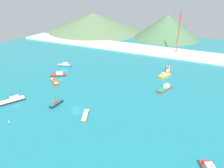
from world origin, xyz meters
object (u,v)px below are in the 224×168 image
fishing_boat_1 (85,115)px  radio_tower (179,32)px  fishing_boat_3 (56,103)px  fishing_boat_6 (164,75)px  fishing_boat_7 (168,69)px  fishing_boat_8 (59,74)px  fishing_boat_4 (165,88)px  fishing_boat_9 (54,81)px  buoy_0 (9,122)px  fishing_boat_2 (13,100)px  fishing_boat_0 (65,65)px

fishing_boat_1 → radio_tower: bearing=81.9°
fishing_boat_3 → fishing_boat_6: (34.66, 53.07, 0.03)m
fishing_boat_7 → fishing_boat_8: 66.24m
fishing_boat_1 → radio_tower: size_ratio=0.26×
fishing_boat_4 → fishing_boat_9: fishing_boat_9 is taller
fishing_boat_1 → fishing_boat_8: fishing_boat_8 is taller
fishing_boat_7 → fishing_boat_1: bearing=-105.3°
buoy_0 → fishing_boat_2: bearing=134.5°
fishing_boat_0 → fishing_boat_2: bearing=-80.3°
fishing_boat_1 → fishing_boat_2: 36.17m
fishing_boat_3 → fishing_boat_7: 72.40m
fishing_boat_1 → radio_tower: 107.48m
fishing_boat_1 → fishing_boat_8: (-37.19, 28.72, 0.29)m
radio_tower → fishing_boat_1: bearing=-98.1°
fishing_boat_1 → fishing_boat_8: size_ratio=0.93×
fishing_boat_2 → fishing_boat_3: fishing_boat_2 is taller
fishing_boat_6 → radio_tower: (-3.29, 50.42, 15.66)m
fishing_boat_3 → fishing_boat_6: 63.39m
fishing_boat_9 → radio_tower: (47.61, 85.47, 15.65)m
fishing_boat_0 → fishing_boat_6: bearing=11.0°
fishing_boat_6 → fishing_boat_7: bearing=91.7°
fishing_boat_1 → radio_tower: (14.93, 105.24, 15.94)m
fishing_boat_4 → fishing_boat_9: bearing=-161.4°
buoy_0 → radio_tower: 128.81m
fishing_boat_2 → fishing_boat_3: (19.43, 6.41, 0.01)m
fishing_boat_3 → radio_tower: (31.37, 103.49, 15.69)m
fishing_boat_8 → buoy_0: bearing=-74.2°
fishing_boat_9 → buoy_0: 37.02m
fishing_boat_8 → fishing_boat_4: bearing=9.2°
buoy_0 → fishing_boat_7: bearing=62.6°
fishing_boat_0 → radio_tower: size_ratio=0.27×
fishing_boat_3 → fishing_boat_9: 24.26m
fishing_boat_0 → fishing_boat_3: fishing_boat_3 is taller
radio_tower → buoy_0: bearing=-107.9°
fishing_boat_6 → fishing_boat_3: bearing=-123.1°
fishing_boat_7 → fishing_boat_6: bearing=-88.3°
fishing_boat_6 → fishing_boat_9: size_ratio=1.01×
fishing_boat_7 → fishing_boat_2: bearing=-127.5°
fishing_boat_2 → buoy_0: (11.45, -11.64, -0.75)m
fishing_boat_2 → fishing_boat_6: size_ratio=1.29×
fishing_boat_1 → fishing_boat_4: bearing=59.3°
fishing_boat_7 → buoy_0: 92.09m
fishing_boat_0 → fishing_boat_8: fishing_boat_8 is taller
fishing_boat_6 → fishing_boat_2: bearing=-132.3°
fishing_boat_4 → fishing_boat_9: 58.53m
fishing_boat_6 → fishing_boat_0: bearing=-169.0°
fishing_boat_9 → buoy_0: size_ratio=13.38×
fishing_boat_4 → fishing_boat_6: fishing_boat_4 is taller
fishing_boat_4 → radio_tower: bearing=96.7°
fishing_boat_7 → buoy_0: size_ratio=16.25×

